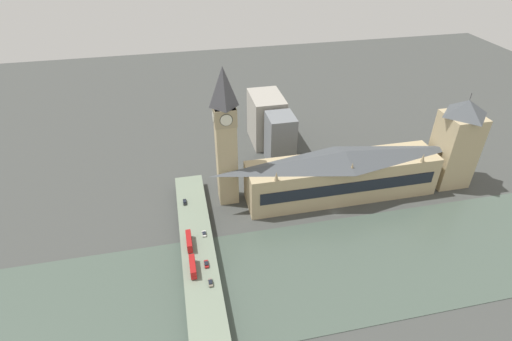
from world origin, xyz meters
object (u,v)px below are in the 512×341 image
(parliament_hall, at_px, (342,174))
(car_southbound_lead, at_px, (185,202))
(road_bridge, at_px, (202,283))
(double_decker_bus_lead, at_px, (193,266))
(clock_tower, at_px, (226,136))
(car_northbound_lead, at_px, (210,283))
(car_northbound_mid, at_px, (206,264))
(car_northbound_tail, at_px, (204,234))
(double_decker_bus_mid, at_px, (189,241))
(victoria_tower, at_px, (456,143))

(parliament_hall, bearing_deg, car_southbound_lead, 87.93)
(road_bridge, distance_m, double_decker_bus_lead, 8.30)
(parliament_hall, distance_m, road_bridge, 98.99)
(clock_tower, xyz_separation_m, car_northbound_lead, (-64.18, 17.60, -33.70))
(road_bridge, relative_size, car_northbound_mid, 36.63)
(road_bridge, height_order, car_northbound_tail, car_northbound_tail)
(parliament_hall, relative_size, car_northbound_tail, 27.26)
(clock_tower, xyz_separation_m, double_decker_bus_mid, (-39.19, 24.49, -31.89))
(road_bridge, bearing_deg, car_southbound_lead, 3.75)
(double_decker_bus_mid, height_order, car_southbound_lead, double_decker_bus_mid)
(double_decker_bus_mid, distance_m, car_northbound_lead, 25.99)
(car_northbound_lead, bearing_deg, road_bridge, 56.12)
(car_northbound_tail, height_order, car_southbound_lead, car_southbound_lead)
(parliament_hall, relative_size, clock_tower, 1.39)
(car_northbound_lead, height_order, car_southbound_lead, car_northbound_lead)
(clock_tower, relative_size, car_northbound_lead, 17.94)
(car_northbound_tail, bearing_deg, double_decker_bus_mid, 126.42)
(car_southbound_lead, bearing_deg, clock_tower, -74.21)
(car_northbound_lead, bearing_deg, victoria_tower, -69.91)
(clock_tower, relative_size, victoria_tower, 1.37)
(car_northbound_mid, bearing_deg, double_decker_bus_lead, 106.87)
(car_northbound_tail, bearing_deg, double_decker_bus_lead, 161.71)
(car_northbound_mid, relative_size, car_northbound_tail, 1.10)
(double_decker_bus_mid, relative_size, car_northbound_mid, 2.71)
(double_decker_bus_mid, distance_m, car_northbound_tail, 9.48)
(clock_tower, bearing_deg, car_northbound_tail, 153.19)
(parliament_hall, xyz_separation_m, car_southbound_lead, (3.16, 87.44, -7.43))
(clock_tower, height_order, double_decker_bus_mid, clock_tower)
(victoria_tower, distance_m, car_northbound_lead, 158.77)
(car_northbound_mid, bearing_deg, car_northbound_lead, -177.16)
(clock_tower, bearing_deg, double_decker_bus_lead, 156.39)
(parliament_hall, xyz_separation_m, road_bridge, (-51.82, 83.83, -9.30))
(clock_tower, xyz_separation_m, car_southbound_lead, (-6.94, 24.55, -33.72))
(road_bridge, bearing_deg, double_decker_bus_mid, 8.85)
(road_bridge, xyz_separation_m, car_northbound_mid, (8.55, -2.81, 1.83))
(road_bridge, xyz_separation_m, car_northbound_lead, (-2.25, -3.35, 1.89))
(car_northbound_lead, bearing_deg, car_northbound_mid, 2.84)
(double_decker_bus_lead, height_order, car_northbound_mid, double_decker_bus_lead)
(parliament_hall, distance_m, victoria_tower, 68.55)
(double_decker_bus_lead, xyz_separation_m, car_northbound_tail, (21.53, -7.12, -1.87))
(double_decker_bus_lead, xyz_separation_m, car_northbound_mid, (1.82, -6.00, -1.83))
(double_decker_bus_mid, xyz_separation_m, car_southbound_lead, (32.24, 0.06, -1.83))
(road_bridge, height_order, car_northbound_lead, car_northbound_lead)
(clock_tower, height_order, victoria_tower, clock_tower)
(car_northbound_mid, distance_m, car_northbound_tail, 19.74)
(victoria_tower, xyz_separation_m, car_southbound_lead, (3.11, 154.97, -19.18))
(clock_tower, distance_m, car_southbound_lead, 42.28)
(clock_tower, bearing_deg, double_decker_bus_mid, 148.00)
(parliament_hall, distance_m, car_southbound_lead, 87.81)
(car_northbound_mid, bearing_deg, road_bridge, 161.79)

